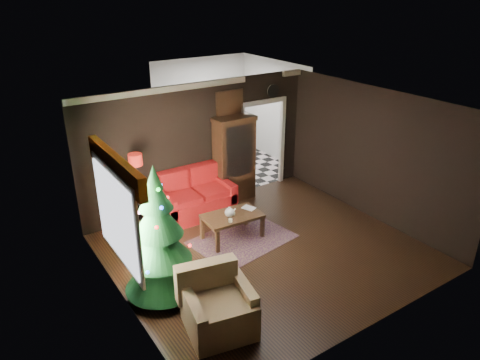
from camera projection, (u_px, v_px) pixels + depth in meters
floor at (266, 251)px, 8.57m from camera, size 5.50×5.50×0.00m
ceiling at (270, 107)px, 7.44m from camera, size 5.50×5.50×0.00m
wall_back at (200, 145)px, 9.91m from camera, size 5.50×0.00×5.50m
wall_front at (378, 247)px, 6.10m from camera, size 5.50×0.00×5.50m
wall_left at (118, 226)px, 6.61m from camera, size 0.00×5.50×5.50m
wall_right at (373, 154)px, 9.40m from camera, size 0.00×5.50×5.50m
doorway at (262, 146)px, 10.91m from camera, size 1.10×0.10×2.10m
left_window at (116, 217)px, 6.76m from camera, size 0.05×1.60×1.40m
valance at (115, 166)px, 6.48m from camera, size 0.12×2.10×0.35m
kitchen_floor at (229, 167)px, 12.48m from camera, size 3.00×3.00×0.00m
kitchen_window at (202, 96)px, 12.90m from camera, size 0.70×0.06×0.70m
rug at (243, 239)px, 8.95m from camera, size 2.07×1.64×0.01m
loveseat at (195, 194)px, 9.73m from camera, size 1.70×0.90×1.00m
curio_cabinet at (234, 161)px, 10.30m from camera, size 0.90×0.45×1.90m
floor_lamp at (139, 195)px, 8.91m from camera, size 0.32×0.32×1.73m
christmas_tree at (159, 238)px, 6.97m from camera, size 1.39×1.39×2.29m
armchair at (219, 304)px, 6.45m from camera, size 1.15×1.15×1.00m
coffee_table at (232, 226)px, 8.90m from camera, size 1.17×0.75×0.51m
teapot at (229, 212)px, 8.70m from camera, size 0.25×0.25×0.20m
cup_a at (234, 214)px, 8.79m from camera, size 0.07×0.07×0.05m
cup_b at (230, 220)px, 8.53m from camera, size 0.08×0.08×0.06m
book at (246, 205)px, 8.93m from camera, size 0.18×0.09×0.25m
wall_clock at (273, 91)px, 10.47m from camera, size 0.32×0.32×0.06m
painting at (229, 103)px, 9.92m from camera, size 0.62×0.05×0.52m
kitchen_counter at (207, 140)px, 13.21m from camera, size 1.80×0.60×0.90m
kitchen_table at (226, 160)px, 11.95m from camera, size 0.70×0.70×0.75m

